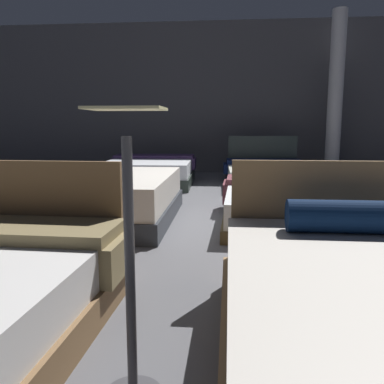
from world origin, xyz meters
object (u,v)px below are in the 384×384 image
object	(u,v)px
bed_5	(267,174)
support_pillar	(335,96)
bed_3	(293,205)
price_sign	(131,292)
bed_2	(106,198)
bed_4	(150,172)

from	to	relation	value
bed_5	support_pillar	size ratio (longest dim) A/B	0.59
bed_3	price_sign	xyz separation A→B (m)	(-1.12, -3.14, 0.26)
bed_2	support_pillar	bearing A→B (deg)	49.73
bed_3	bed_5	xyz separation A→B (m)	(-0.02, 3.02, 0.00)
bed_2	bed_3	size ratio (longest dim) A/B	1.08
bed_5	price_sign	size ratio (longest dim) A/B	1.77
bed_3	bed_5	distance (m)	3.02
price_sign	support_pillar	distance (m)	8.06
bed_4	price_sign	bearing A→B (deg)	-81.25
bed_2	bed_5	bearing A→B (deg)	54.36
bed_2	bed_3	distance (m)	2.19
bed_2	bed_3	xyz separation A→B (m)	(2.18, 0.06, -0.06)
support_pillar	bed_4	bearing A→B (deg)	-159.29
bed_2	bed_4	bearing A→B (deg)	90.90
bed_2	price_sign	xyz separation A→B (m)	(1.07, -3.09, 0.20)
bed_2	price_sign	distance (m)	3.27
bed_5	price_sign	world-z (taller)	price_sign
bed_2	bed_3	world-z (taller)	bed_2
bed_4	support_pillar	xyz separation A→B (m)	(3.76, 1.42, 1.51)
bed_4	bed_5	world-z (taller)	bed_5
price_sign	support_pillar	xyz separation A→B (m)	(2.62, 7.51, 1.29)
bed_5	support_pillar	world-z (taller)	support_pillar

